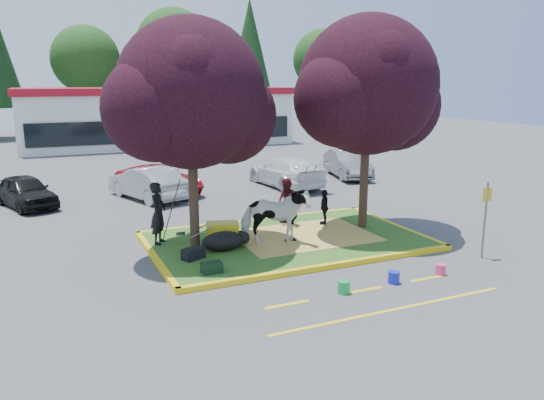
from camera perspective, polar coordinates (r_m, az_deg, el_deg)
name	(u,v)px	position (r m, az deg, el deg)	size (l,w,h in m)	color
ground	(287,243)	(16.48, 1.59, -4.63)	(90.00, 90.00, 0.00)	#424244
median_island	(287,240)	(16.45, 1.59, -4.38)	(8.00, 5.00, 0.15)	#27581B
curb_near	(328,267)	(14.29, 6.10, -7.13)	(8.30, 0.16, 0.15)	yellow
curb_far	(255,221)	(18.72, -1.83, -2.26)	(8.30, 0.16, 0.15)	yellow
curb_left	(155,258)	(15.22, -12.48, -6.11)	(0.16, 5.30, 0.15)	yellow
curb_right	(395,226)	(18.52, 13.06, -2.76)	(0.16, 5.30, 0.15)	yellow
straw_bedding	(304,236)	(16.69, 3.45, -3.86)	(4.20, 3.00, 0.01)	tan
tree_purple_left	(191,101)	(15.11, -8.66, 10.49)	(5.06, 4.20, 6.51)	black
tree_purple_right	(368,92)	(17.35, 10.32, 11.36)	(5.30, 4.40, 6.82)	black
fire_lane_stripe_a	(287,305)	(12.11, 1.64, -11.17)	(1.10, 0.12, 0.01)	yellow
fire_lane_stripe_b	(362,290)	(13.04, 9.70, -9.57)	(1.10, 0.12, 0.01)	yellow
fire_lane_stripe_c	(429,278)	(14.19, 16.51, -8.06)	(1.10, 0.12, 0.01)	yellow
fire_lane_long	(393,310)	(12.15, 12.89, -11.44)	(6.00, 0.10, 0.01)	yellow
retail_building	(156,115)	(43.15, -12.36, 8.87)	(20.40, 8.40, 4.40)	silver
treeline	(123,49)	(52.48, -15.76, 15.32)	(46.58, 7.80, 14.63)	black
cow	(275,216)	(15.62, 0.33, -1.77)	(0.92, 2.01, 1.70)	white
calf	(223,241)	(15.28, -5.30, -4.41)	(1.26, 0.71, 0.55)	black
handler	(158,213)	(16.05, -12.13, -1.39)	(0.68, 0.44, 1.85)	black
visitor_a	(287,202)	(17.68, 1.59, -0.22)	(0.78, 0.61, 1.61)	#421319
visitor_b	(324,207)	(17.93, 5.65, -0.75)	(0.71, 0.29, 1.21)	black
wheelbarrow	(223,229)	(15.85, -5.33, -3.13)	(1.71, 0.81, 0.64)	black
gear_bag_dark	(193,254)	(14.67, -8.46, -5.72)	(0.61, 0.33, 0.31)	black
gear_bag_green	(212,268)	(13.60, -6.50, -7.24)	(0.51, 0.32, 0.27)	black
sign_post	(486,212)	(15.91, 22.00, -1.24)	(0.31, 0.06, 2.19)	slate
bucket_green	(344,287)	(12.77, 7.74, -9.26)	(0.29, 0.29, 0.31)	green
bucket_pink	(441,269)	(14.49, 17.67, -7.13)	(0.26, 0.26, 0.28)	#EE357A
bucket_blue	(394,277)	(13.59, 12.97, -8.11)	(0.28, 0.28, 0.30)	#1624B4
car_black	(25,191)	(23.13, -24.99, 0.85)	(1.50, 3.72, 1.27)	black
car_silver	(147,183)	(23.00, -13.31, 1.81)	(1.48, 4.24, 1.40)	#9CA0A4
car_red	(159,180)	(23.95, -12.05, 2.14)	(2.11, 4.57, 1.27)	#9E0D18
car_white	(286,172)	(25.11, 1.51, 3.07)	(1.99, 4.88, 1.42)	white
car_grey	(347,164)	(27.84, 8.12, 3.86)	(1.47, 4.21, 1.39)	slate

